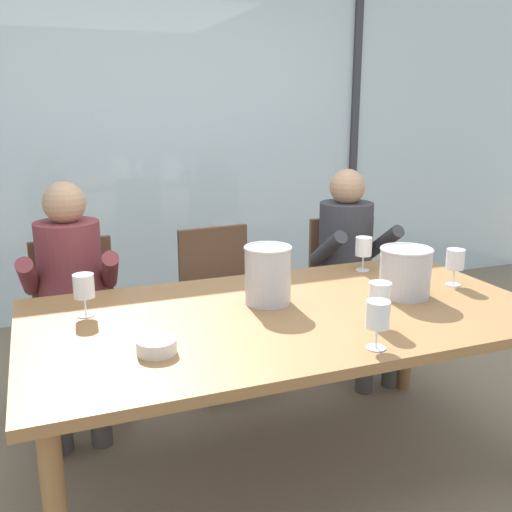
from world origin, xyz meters
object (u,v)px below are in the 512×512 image
object	(u,v)px
wine_glass_by_right_taster	(84,288)
ice_bucket_primary	(405,271)
person_charcoal_jacket	(352,257)
wine_glass_spare_empty	(378,317)
wine_glass_near_bucket	(364,248)
person_maroon_top	(71,287)
dining_table	(287,327)
chair_left_of_center	(221,294)
wine_glass_by_left_taster	(380,297)
wine_glass_center_pour	(455,261)
chair_center	(347,279)
chair_near_curtain	(77,312)
tasting_bowl	(157,346)
ice_bucket_secondary	(268,274)

from	to	relation	value
wine_glass_by_right_taster	ice_bucket_primary	bearing A→B (deg)	-10.68
person_charcoal_jacket	wine_glass_spare_empty	world-z (taller)	person_charcoal_jacket
wine_glass_near_bucket	person_maroon_top	bearing A→B (deg)	163.50
wine_glass_by_right_taster	person_charcoal_jacket	bearing A→B (deg)	20.37
dining_table	person_charcoal_jacket	xyz separation A→B (m)	(0.80, 0.83, 0.02)
chair_left_of_center	wine_glass_by_left_taster	distance (m)	1.31
dining_table	wine_glass_center_pour	size ratio (longest dim) A/B	12.14
chair_left_of_center	chair_center	bearing A→B (deg)	-5.37
chair_near_curtain	wine_glass_center_pour	distance (m)	1.92
dining_table	chair_near_curtain	world-z (taller)	chair_near_curtain
person_maroon_top	wine_glass_near_bucket	bearing A→B (deg)	-12.64
dining_table	person_maroon_top	distance (m)	1.15
wine_glass_by_left_taster	wine_glass_near_bucket	distance (m)	0.77
chair_center	tasting_bowl	xyz separation A→B (m)	(-1.42, -1.16, 0.25)
person_maroon_top	ice_bucket_secondary	size ratio (longest dim) A/B	4.85
tasting_bowl	wine_glass_by_right_taster	distance (m)	0.51
wine_glass_near_bucket	wine_glass_by_right_taster	distance (m)	1.40
chair_left_of_center	person_charcoal_jacket	xyz separation A→B (m)	(0.78, -0.13, 0.17)
wine_glass_by_right_taster	person_maroon_top	bearing A→B (deg)	92.09
wine_glass_center_pour	person_charcoal_jacket	bearing A→B (deg)	95.81
wine_glass_center_pour	wine_glass_spare_empty	size ratio (longest dim) A/B	1.00
ice_bucket_primary	tasting_bowl	world-z (taller)	ice_bucket_primary
chair_near_curtain	person_charcoal_jacket	xyz separation A→B (m)	(1.57, -0.11, 0.17)
tasting_bowl	wine_glass_spare_empty	xyz separation A→B (m)	(0.72, -0.24, 0.09)
dining_table	tasting_bowl	xyz separation A→B (m)	(-0.59, -0.22, 0.09)
tasting_bowl	person_charcoal_jacket	bearing A→B (deg)	37.11
chair_near_curtain	ice_bucket_primary	world-z (taller)	ice_bucket_primary
chair_center	dining_table	bearing A→B (deg)	-125.12
chair_center	tasting_bowl	bearing A→B (deg)	-134.37
wine_glass_by_left_taster	chair_left_of_center	bearing A→B (deg)	101.10
person_maroon_top	tasting_bowl	xyz separation A→B (m)	(0.21, -1.05, 0.08)
chair_center	person_charcoal_jacket	world-z (taller)	person_charcoal_jacket
chair_left_of_center	wine_glass_center_pour	size ratio (longest dim) A/B	5.15
dining_table	chair_center	xyz separation A→B (m)	(0.84, 0.95, -0.16)
chair_center	person_maroon_top	bearing A→B (deg)	-169.61
chair_center	person_charcoal_jacket	xyz separation A→B (m)	(-0.04, -0.11, 0.17)
tasting_bowl	wine_glass_spare_empty	world-z (taller)	wine_glass_spare_empty
person_maroon_top	dining_table	bearing A→B (deg)	-42.31
chair_left_of_center	wine_glass_near_bucket	xyz separation A→B (m)	(0.59, -0.55, 0.34)
tasting_bowl	wine_glass_center_pour	distance (m)	1.49
dining_table	chair_left_of_center	bearing A→B (deg)	88.79
tasting_bowl	wine_glass_by_right_taster	size ratio (longest dim) A/B	0.79
dining_table	ice_bucket_primary	size ratio (longest dim) A/B	9.12
chair_near_curtain	person_charcoal_jacket	distance (m)	1.59
chair_near_curtain	wine_glass_spare_empty	bearing A→B (deg)	-59.64
chair_near_curtain	person_charcoal_jacket	world-z (taller)	person_charcoal_jacket
chair_center	ice_bucket_primary	distance (m)	1.05
person_charcoal_jacket	tasting_bowl	world-z (taller)	person_charcoal_jacket
tasting_bowl	wine_glass_by_left_taster	bearing A→B (deg)	-4.00
wine_glass_center_pour	ice_bucket_primary	bearing A→B (deg)	-171.25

